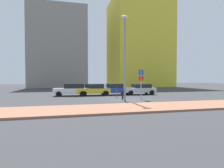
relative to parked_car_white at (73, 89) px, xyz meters
name	(u,v)px	position (x,y,z in m)	size (l,w,h in m)	color
ground_plane	(125,99)	(5.29, -5.22, -0.81)	(120.00, 120.00, 0.00)	#38383A
sidewalk_brick	(148,107)	(5.29, -11.08, -0.74)	(40.00, 3.97, 0.14)	#9E664C
parked_car_white	(73,89)	(0.00, 0.00, 0.00)	(4.63, 2.16, 1.56)	white
parked_car_yellow	(94,89)	(2.66, -0.14, -0.03)	(4.33, 1.96, 1.50)	gold
parked_car_blue	(115,89)	(5.55, -0.03, -0.04)	(4.10, 1.98, 1.50)	#1E389E
parked_car_silver	(140,89)	(9.03, -0.30, -0.05)	(4.43, 2.04, 1.45)	#B7BABF
parking_sign_post	(141,81)	(6.92, -5.82, 1.18)	(0.60, 0.13, 3.17)	gray
parking_meter	(117,90)	(4.89, -3.48, 0.06)	(0.18, 0.14, 1.34)	#4C4C51
street_lamp	(125,52)	(4.74, -7.01, 3.95)	(0.70, 0.36, 8.24)	gray
traffic_bollard_near	(123,94)	(5.57, -3.61, -0.35)	(0.15, 0.15, 0.92)	black
traffic_bollard_mid	(122,95)	(4.96, -5.49, -0.35)	(0.14, 0.14, 0.93)	black
building_colorful_midrise	(138,43)	(19.03, 25.29, 11.38)	(15.08, 15.32, 24.38)	gold
building_under_construction	(59,49)	(-2.77, 25.88, 9.07)	(13.79, 12.25, 19.77)	gray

